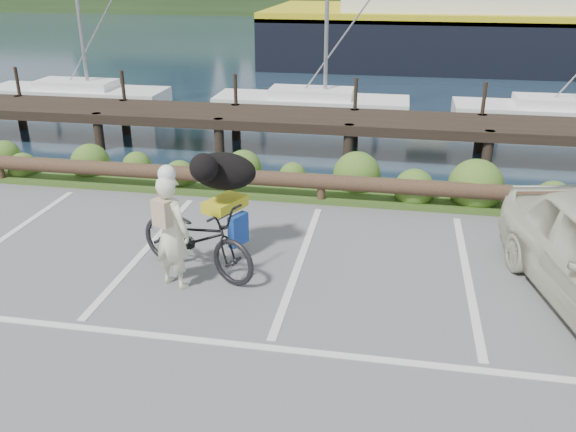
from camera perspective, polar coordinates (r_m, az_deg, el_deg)
name	(u,v)px	position (r m, az deg, el deg)	size (l,w,h in m)	color
ground	(275,330)	(8.08, -1.23, -10.65)	(72.00, 72.00, 0.00)	#5A5A5C
vegetation_strip	(325,189)	(12.76, 3.52, 2.56)	(34.00, 1.60, 0.10)	#3D5B21
log_rail	(321,203)	(12.13, 3.10, 1.22)	(32.00, 0.30, 0.60)	#443021
bicycle	(196,238)	(9.34, -8.57, -2.03)	(0.76, 2.18, 1.14)	black
cyclist	(171,232)	(8.89, -10.86, -1.47)	(0.63, 0.41, 1.72)	beige
dog	(224,171)	(9.50, -6.05, 4.20)	(1.03, 0.50, 0.60)	black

